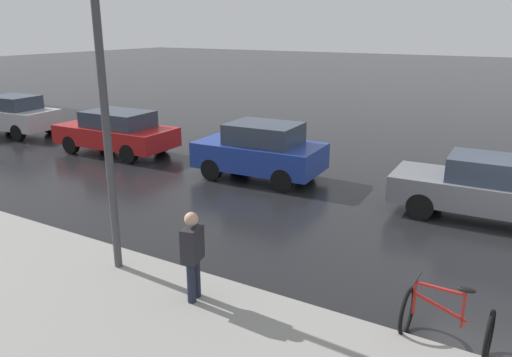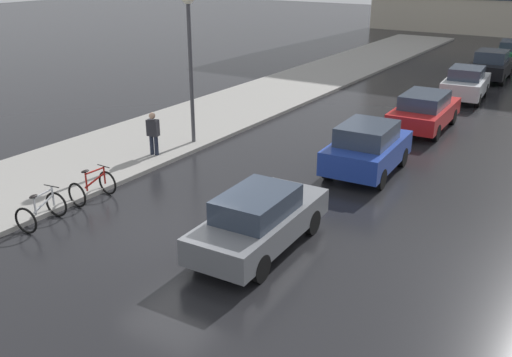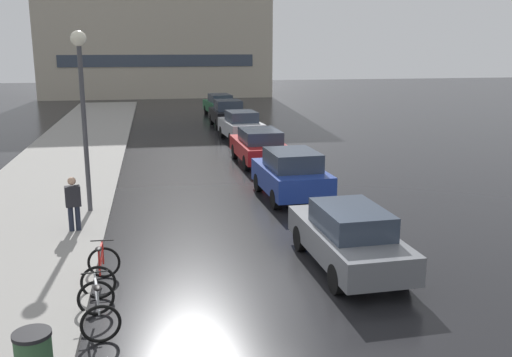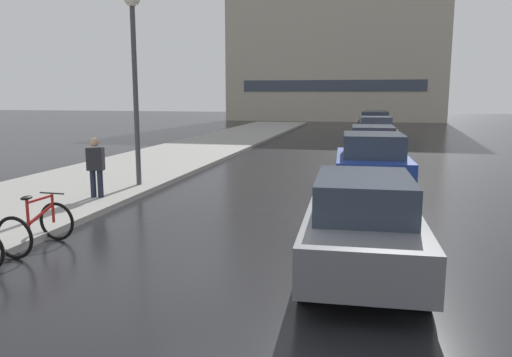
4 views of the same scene
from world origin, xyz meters
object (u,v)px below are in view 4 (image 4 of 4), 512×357
object	(u,v)px
car_grey	(362,223)
car_blue	(372,163)
car_red	(372,145)
pedestrian	(96,166)
car_silver	(375,132)
car_green	(376,121)
car_black	(374,125)
bicycle_second	(37,227)
streetlamp	(134,52)

from	to	relation	value
car_grey	car_blue	xyz separation A→B (m)	(0.14, 6.24, 0.08)
car_red	pedestrian	world-z (taller)	pedestrian
car_silver	pedestrian	size ratio (longest dim) A/B	2.46
car_green	pedestrian	distance (m)	26.73
car_blue	car_black	xyz separation A→B (m)	(0.13, 17.61, -0.01)
car_blue	car_red	bearing A→B (deg)	89.90
bicycle_second	car_green	size ratio (longest dim) A/B	0.27
car_grey	car_blue	distance (m)	6.24
car_blue	car_red	world-z (taller)	car_blue
car_blue	pedestrian	distance (m)	7.25
car_black	pedestrian	bearing A→B (deg)	-108.69
streetlamp	car_green	bearing A→B (deg)	74.14
car_blue	car_silver	size ratio (longest dim) A/B	0.94
car_red	car_green	distance (m)	17.18
car_blue	streetlamp	distance (m)	7.23
bicycle_second	car_silver	bearing A→B (deg)	72.36
car_red	car_silver	world-z (taller)	car_silver
car_red	car_black	world-z (taller)	car_black
car_green	pedestrian	xyz separation A→B (m)	(-6.99, -25.80, 0.13)
bicycle_second	car_grey	size ratio (longest dim) A/B	0.28
bicycle_second	car_red	distance (m)	13.61
car_grey	car_green	bearing A→B (deg)	89.23
car_silver	bicycle_second	bearing A→B (deg)	-107.64
car_black	streetlamp	size ratio (longest dim) A/B	0.75
streetlamp	car_black	bearing A→B (deg)	70.09
car_green	car_silver	bearing A→B (deg)	-90.68
car_red	car_silver	xyz separation A→B (m)	(0.11, 6.10, 0.03)
car_silver	streetlamp	xyz separation A→B (m)	(-6.65, -12.80, 3.05)
car_red	streetlamp	bearing A→B (deg)	-134.27
car_grey	car_green	world-z (taller)	car_green
pedestrian	car_blue	bearing A→B (deg)	21.76
car_blue	pedestrian	xyz separation A→B (m)	(-6.74, -2.69, 0.08)
bicycle_second	car_black	distance (m)	24.72
car_silver	streetlamp	distance (m)	14.75
bicycle_second	streetlamp	size ratio (longest dim) A/B	0.22
car_grey	pedestrian	bearing A→B (deg)	151.73
pedestrian	streetlamp	xyz separation A→B (m)	(0.21, 1.92, 2.94)
car_grey	car_silver	world-z (taller)	car_silver
car_red	streetlamp	world-z (taller)	streetlamp
pedestrian	car_red	bearing A→B (deg)	51.96
car_silver	pedestrian	distance (m)	16.24
car_grey	pedestrian	distance (m)	7.49
bicycle_second	car_green	bearing A→B (deg)	78.53
car_grey	streetlamp	world-z (taller)	streetlamp
car_grey	bicycle_second	bearing A→B (deg)	-178.37
car_blue	car_green	bearing A→B (deg)	89.36
car_silver	car_black	bearing A→B (deg)	89.94
bicycle_second	streetlamp	xyz separation A→B (m)	(-0.80, 5.62, 3.46)
bicycle_second	car_silver	distance (m)	19.34
car_silver	car_black	size ratio (longest dim) A/B	0.97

